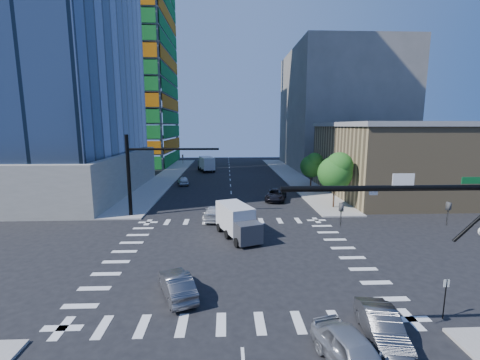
{
  "coord_description": "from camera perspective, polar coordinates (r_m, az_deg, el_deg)",
  "views": [
    {
      "loc": [
        -0.66,
        -24.02,
        10.04
      ],
      "look_at": [
        0.69,
        8.0,
        4.65
      ],
      "focal_mm": 24.0,
      "sensor_mm": 36.0,
      "label": 1
    }
  ],
  "objects": [
    {
      "name": "car_sb_near",
      "position": [
        35.21,
        -4.64,
        -5.83
      ],
      "size": [
        2.53,
        5.13,
        1.44
      ],
      "primitive_type": "imported",
      "rotation": [
        0.0,
        0.0,
        3.03
      ],
      "color": "white",
      "rests_on": "ground"
    },
    {
      "name": "car_sb_cross",
      "position": [
        20.45,
        -11.17,
        -17.76
      ],
      "size": [
        3.03,
        4.6,
        1.43
      ],
      "primitive_type": "imported",
      "rotation": [
        0.0,
        0.0,
        3.52
      ],
      "color": "#4E4E53",
      "rests_on": "ground"
    },
    {
      "name": "construction_building",
      "position": [
        91.19,
        -20.51,
        18.17
      ],
      "size": [
        25.16,
        34.5,
        70.6
      ],
      "color": "gray",
      "rests_on": "ground"
    },
    {
      "name": "road_markings",
      "position": [
        26.04,
        -0.79,
        -13.11
      ],
      "size": [
        20.0,
        20.0,
        0.01
      ],
      "primitive_type": "cube",
      "color": "silver",
      "rests_on": "ground"
    },
    {
      "name": "sidewalk_nw",
      "position": [
        65.86,
        -12.74,
        0.62
      ],
      "size": [
        5.0,
        60.0,
        0.15
      ],
      "primitive_type": "cube",
      "color": "gray",
      "rests_on": "ground"
    },
    {
      "name": "car_sb_mid",
      "position": [
        56.29,
        -10.09,
        -0.11
      ],
      "size": [
        2.66,
        4.58,
        1.47
      ],
      "primitive_type": "imported",
      "rotation": [
        0.0,
        0.0,
        3.37
      ],
      "color": "silver",
      "rests_on": "ground"
    },
    {
      "name": "box_truck_far",
      "position": [
        72.55,
        -6.07,
        2.71
      ],
      "size": [
        4.33,
        6.75,
        3.28
      ],
      "rotation": [
        0.0,
        0.0,
        3.43
      ],
      "color": "black",
      "rests_on": "ground"
    },
    {
      "name": "commercial_building",
      "position": [
        52.91,
        26.66,
        3.42
      ],
      "size": [
        20.5,
        22.5,
        10.6
      ],
      "color": "#8E7852",
      "rests_on": "ground"
    },
    {
      "name": "car_nb_right",
      "position": [
        17.91,
        23.89,
        -22.72
      ],
      "size": [
        2.03,
        4.48,
        1.43
      ],
      "primitive_type": "imported",
      "rotation": [
        0.0,
        0.0,
        -0.12
      ],
      "color": "#424246",
      "rests_on": "ground"
    },
    {
      "name": "ground",
      "position": [
        26.05,
        -0.79,
        -13.12
      ],
      "size": [
        160.0,
        160.0,
        0.0
      ],
      "primitive_type": "plane",
      "color": "black",
      "rests_on": "ground"
    },
    {
      "name": "sidewalk_ne",
      "position": [
        66.12,
        9.1,
        0.77
      ],
      "size": [
        5.0,
        60.0,
        0.15
      ],
      "primitive_type": "cube",
      "color": "gray",
      "rests_on": "ground"
    },
    {
      "name": "signal_mast_nw",
      "position": [
        37.01,
        -17.02,
        2.08
      ],
      "size": [
        10.2,
        0.4,
        9.0
      ],
      "color": "black",
      "rests_on": "sidewalk_nw"
    },
    {
      "name": "no_parking_sign",
      "position": [
        20.73,
        32.68,
        -16.74
      ],
      "size": [
        0.3,
        0.06,
        2.2
      ],
      "color": "black",
      "rests_on": "ground"
    },
    {
      "name": "car_nb_far",
      "position": [
        44.19,
        6.41,
        -2.62
      ],
      "size": [
        3.86,
        5.95,
        1.52
      ],
      "primitive_type": "imported",
      "rotation": [
        0.0,
        0.0,
        -0.26
      ],
      "color": "black",
      "rests_on": "ground"
    },
    {
      "name": "tree_south",
      "position": [
        40.54,
        16.75,
        1.56
      ],
      "size": [
        4.16,
        4.16,
        6.82
      ],
      "color": "#382316",
      "rests_on": "sidewalk_ne"
    },
    {
      "name": "box_truck_near",
      "position": [
        29.23,
        -0.25,
        -7.88
      ],
      "size": [
        4.16,
        6.01,
        2.9
      ],
      "rotation": [
        0.0,
        0.0,
        0.36
      ],
      "color": "black",
      "rests_on": "ground"
    },
    {
      "name": "car_nb_near",
      "position": [
        15.73,
        19.52,
        -27.09
      ],
      "size": [
        2.93,
        4.93,
        1.57
      ],
      "primitive_type": "imported",
      "rotation": [
        0.0,
        0.0,
        0.25
      ],
      "color": "#999BA0",
      "rests_on": "ground"
    },
    {
      "name": "bg_building_ne",
      "position": [
        83.82,
        17.24,
        11.85
      ],
      "size": [
        24.0,
        30.0,
        28.0
      ],
      "primitive_type": "cube",
      "color": "#64605A",
      "rests_on": "ground"
    },
    {
      "name": "tree_north",
      "position": [
        52.1,
        12.74,
        2.65
      ],
      "size": [
        3.54,
        3.52,
        5.78
      ],
      "color": "#382316",
      "rests_on": "sidewalk_ne"
    }
  ]
}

